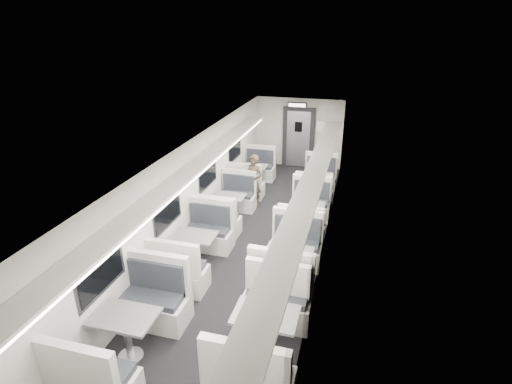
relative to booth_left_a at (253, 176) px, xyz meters
The scene contains 19 objects.
room 3.87m from the booth_left_a, 74.66° to the right, with size 3.24×12.24×2.64m.
booth_left_a is the anchor object (origin of this frame).
booth_left_b 2.33m from the booth_left_a, 90.00° to the right, with size 0.98×1.99×1.07m.
booth_left_c 4.52m from the booth_left_a, 90.00° to the right, with size 1.06×2.14×1.15m.
booth_left_d 7.11m from the booth_left_a, 90.00° to the right, with size 1.14×2.30×1.23m.
booth_right_a 2.01m from the booth_left_a, ahead, with size 0.99×2.01×1.07m.
booth_right_b 3.12m from the booth_left_a, 50.17° to the right, with size 1.02×2.08×1.11m.
booth_right_c 5.09m from the booth_left_a, 66.86° to the right, with size 1.08×2.20×1.18m.
booth_right_d 6.85m from the booth_left_a, 73.02° to the right, with size 1.16×2.35×1.26m.
passenger 1.43m from the booth_left_a, 73.79° to the right, with size 0.54×0.36×1.49m, color black.
window_a 1.13m from the booth_left_a, 153.22° to the right, with size 0.02×1.18×0.84m, color black.
window_b 2.68m from the booth_left_a, 101.28° to the right, with size 0.02×1.18×0.84m, color black.
window_c 4.77m from the booth_left_a, 96.00° to the right, with size 0.02×1.18×0.84m, color black.
window_d 6.93m from the booth_left_a, 94.08° to the right, with size 0.02×1.18×0.84m, color black.
luggage_rack_left 4.25m from the booth_left_a, 93.54° to the right, with size 0.46×10.40×0.09m.
luggage_rack_right 4.80m from the booth_left_a, 60.37° to the right, with size 0.46×10.40×0.09m.
vestibule_door 2.58m from the booth_left_a, 66.37° to the left, with size 1.10×0.13×2.10m.
exit_sign 2.81m from the booth_left_a, 60.92° to the left, with size 0.62×0.12×0.16m.
wall_notice 3.09m from the booth_left_a, 52.42° to the left, with size 0.32×0.02×0.40m, color white.
Camera 1 is at (2.08, -7.46, 4.78)m, focal length 28.00 mm.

